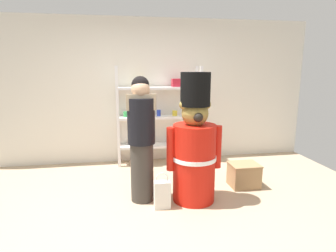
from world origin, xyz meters
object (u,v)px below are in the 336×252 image
Objects in this scene: merchandise_shelf at (159,115)px; shopping_bag at (162,194)px; teddy_bear_guard at (194,148)px; person_shopper at (141,138)px; display_crate at (244,175)px.

merchandise_shelf is 1.93m from shopping_bag.
shopping_bag is at bearing -159.92° from teddy_bear_guard.
merchandise_shelf is 3.79× the size of shopping_bag.
merchandise_shelf is at bearing 73.93° from person_shopper.
merchandise_shelf reaches higher than shopping_bag.
person_shopper is (-0.44, -1.51, -0.04)m from merchandise_shelf.
merchandise_shelf is at bearing 98.16° from teddy_bear_guard.
shopping_bag is (-0.44, -0.16, -0.53)m from teddy_bear_guard.
person_shopper is 0.76m from shopping_bag.
teddy_bear_guard is 3.98× the size of display_crate.
merchandise_shelf is 1.08× the size of person_shopper.
shopping_bag is at bearing -160.35° from display_crate.
teddy_bear_guard is at bearing -81.84° from merchandise_shelf.
teddy_bear_guard is 1.04m from display_crate.
teddy_bear_guard reaches higher than shopping_bag.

